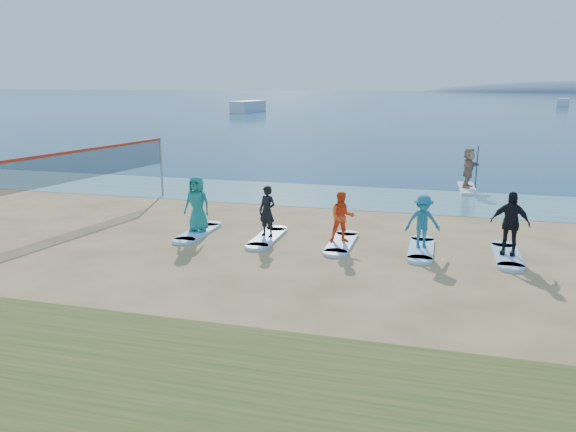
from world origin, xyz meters
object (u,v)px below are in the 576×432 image
(volleyball_net, at_px, (82,165))
(surfboard_0, at_px, (198,232))
(student_1, at_px, (267,211))
(surfboard_3, at_px, (421,249))
(student_0, at_px, (197,204))
(student_4, at_px, (510,223))
(boat_offshore_b, at_px, (563,106))
(student_2, at_px, (342,217))
(surfboard_2, at_px, (342,243))
(surfboard_1, at_px, (267,237))
(boat_offshore_a, at_px, (248,112))
(student_3, at_px, (423,222))
(surfboard_4, at_px, (507,255))
(paddleboard, at_px, (467,188))
(paddleboarder, at_px, (469,168))

(volleyball_net, xyz_separation_m, surfboard_0, (4.86, -1.00, -1.86))
(student_1, relative_size, surfboard_3, 0.72)
(student_0, bearing_deg, volleyball_net, 172.45)
(student_1, distance_m, student_4, 7.04)
(student_1, distance_m, surfboard_3, 4.77)
(surfboard_3, xyz_separation_m, student_4, (2.35, 0.00, 0.94))
(volleyball_net, distance_m, boat_offshore_b, 116.70)
(student_4, bearing_deg, student_2, -165.31)
(surfboard_2, distance_m, student_2, 0.81)
(student_1, bearing_deg, surfboard_3, 20.40)
(surfboard_0, relative_size, surfboard_1, 1.00)
(boat_offshore_a, distance_m, surfboard_1, 76.42)
(volleyball_net, height_order, surfboard_1, volleyball_net)
(student_0, bearing_deg, surfboard_0, 0.00)
(surfboard_0, relative_size, student_3, 1.41)
(surfboard_4, bearing_deg, surfboard_0, 180.00)
(student_3, bearing_deg, surfboard_0, 164.67)
(student_3, height_order, surfboard_4, student_3)
(paddleboard, distance_m, surfboard_3, 10.41)
(paddleboard, relative_size, boat_offshore_a, 0.37)
(student_2, height_order, surfboard_4, student_2)
(volleyball_net, height_order, paddleboard, volleyball_net)
(boat_offshore_b, height_order, surfboard_3, boat_offshore_b)
(paddleboarder, xyz_separation_m, student_3, (-1.60, -10.29, -0.15))
(boat_offshore_b, bearing_deg, student_4, -88.41)
(surfboard_2, bearing_deg, student_1, 180.00)
(boat_offshore_b, bearing_deg, surfboard_4, -88.41)
(student_0, xyz_separation_m, student_2, (4.70, 0.00, -0.13))
(paddleboarder, distance_m, surfboard_4, 10.36)
(boat_offshore_a, xyz_separation_m, student_0, (23.62, -71.88, 0.98))
(surfboard_1, bearing_deg, student_1, 0.00)
(boat_offshore_b, distance_m, surfboard_1, 115.66)
(surfboard_0, bearing_deg, student_0, 0.00)
(student_2, distance_m, student_3, 2.35)
(student_0, height_order, surfboard_1, student_0)
(surfboard_2, bearing_deg, boat_offshore_b, 76.95)
(student_3, distance_m, surfboard_4, 2.49)
(boat_offshore_b, xyz_separation_m, student_0, (-30.70, -112.13, 0.98))
(boat_offshore_a, bearing_deg, student_3, -59.81)
(boat_offshore_a, bearing_deg, student_2, -61.41)
(paddleboarder, relative_size, boat_offshore_b, 0.33)
(surfboard_1, distance_m, student_1, 0.84)
(volleyball_net, bearing_deg, paddleboarder, 34.53)
(surfboard_2, bearing_deg, surfboard_4, 0.00)
(student_1, relative_size, student_2, 1.04)
(boat_offshore_a, distance_m, student_2, 77.26)
(boat_offshore_a, distance_m, student_1, 76.43)
(surfboard_2, bearing_deg, paddleboarder, 69.00)
(volleyball_net, distance_m, surfboard_2, 9.79)
(student_1, xyz_separation_m, student_4, (7.04, 0.00, 0.09))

